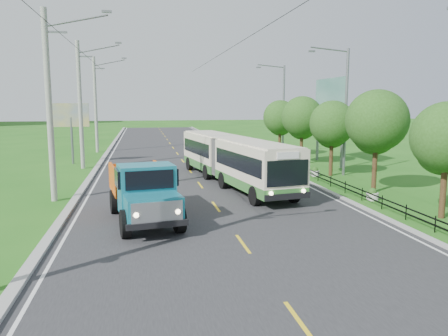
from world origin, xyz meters
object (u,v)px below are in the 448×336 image
object	(u,v)px
planter_mid	(315,172)
streetlight_mid	(344,107)
pole_near	(50,105)
tree_second	(446,141)
billboard_right	(330,101)
tree_third	(376,124)
pole_mid	(81,105)
dump_truck	(143,188)
tree_back	(280,119)
planter_near	(372,195)
pole_far	(96,104)
tree_fourth	(332,126)
billboard_left	(71,119)
tree_fifth	(302,119)
bus	(232,157)
planter_far	(280,158)
streetlight_far	(282,106)

from	to	relation	value
planter_mid	streetlight_mid	bearing A→B (deg)	0.00
pole_near	tree_second	distance (m)	19.44
streetlight_mid	billboard_right	size ratio (longest dim) A/B	1.24
tree_third	streetlight_mid	bearing A→B (deg)	82.36
pole_mid	tree_second	world-z (taller)	pole_mid
tree_third	dump_truck	size ratio (longest dim) A/B	0.91
tree_back	planter_near	world-z (taller)	tree_back
tree_second	tree_third	distance (m)	6.02
pole_far	tree_fourth	size ratio (longest dim) A/B	1.85
streetlight_mid	billboard_left	bearing A→B (deg)	153.60
tree_second	dump_truck	distance (m)	13.72
pole_mid	billboard_right	distance (m)	20.59
tree_fifth	tree_back	bearing A→B (deg)	90.00
billboard_right	tree_fourth	bearing A→B (deg)	-112.64
billboard_right	pole_mid	bearing A→B (deg)	177.22
billboard_right	bus	size ratio (longest dim) A/B	0.47
tree_fourth	billboard_right	world-z (taller)	billboard_right
tree_second	dump_truck	bearing A→B (deg)	172.42
pole_mid	planter_far	size ratio (longest dim) A/B	14.93
planter_near	tree_fourth	bearing A→B (deg)	81.23
streetlight_mid	pole_mid	bearing A→B (deg)	159.68
pole_near	tree_fourth	xyz separation A→B (m)	(18.12, 5.14, -1.51)
pole_near	bus	size ratio (longest dim) A/B	0.65
pole_mid	billboard_left	xyz separation A→B (m)	(-1.24, 3.00, -1.23)
billboard_right	dump_truck	xyz separation A→B (m)	(-15.89, -16.07, -3.84)
bus	tree_third	bearing A→B (deg)	-36.86
planter_mid	planter_far	xyz separation A→B (m)	(0.00, 8.00, 0.00)
pole_far	tree_third	world-z (taller)	pole_far
tree_second	tree_back	distance (m)	24.00
tree_fourth	planter_mid	size ratio (longest dim) A/B	8.06
planter_mid	pole_far	bearing A→B (deg)	131.59
planter_near	bus	world-z (taller)	bus
pole_near	planter_near	distance (m)	17.79
tree_back	dump_truck	bearing A→B (deg)	-121.20
tree_fifth	bus	xyz separation A→B (m)	(-7.73, -7.91, -2.08)
tree_fourth	bus	world-z (taller)	tree_fourth
dump_truck	tree_fourth	bearing A→B (deg)	28.19
pole_near	pole_mid	xyz separation A→B (m)	(0.00, 12.00, 0.00)
tree_third	billboard_left	size ratio (longest dim) A/B	1.15
billboard_right	bus	bearing A→B (deg)	-142.62
pole_far	planter_near	xyz separation A→B (m)	(16.86, -27.00, -4.81)
tree_second	tree_fifth	bearing A→B (deg)	90.00
streetlight_far	planter_far	size ratio (longest dim) A/B	13.54
streetlight_far	billboard_right	xyz separation A→B (m)	(1.66, -8.00, 0.44)
pole_mid	streetlight_mid	size ratio (longest dim) A/B	1.10
tree_fourth	billboard_right	bearing A→B (deg)	67.36
streetlight_far	planter_near	distance (m)	22.57
pole_near	planter_far	xyz separation A→B (m)	(16.86, 13.00, -4.81)
billboard_left	billboard_right	size ratio (longest dim) A/B	0.71
tree_back	planter_far	distance (m)	5.48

